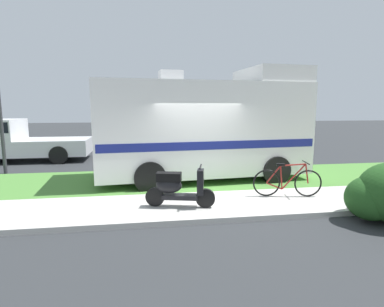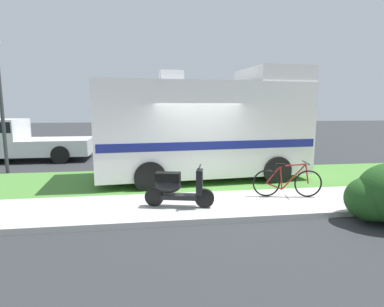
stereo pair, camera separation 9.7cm
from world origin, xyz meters
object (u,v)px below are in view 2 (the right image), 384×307
object	(u,v)px
bicycle	(287,182)
street_lamp_post	(1,95)
motorhome_rv	(205,127)
scooter	(177,187)
pickup_truck_near	(14,139)

from	to	relation	value
bicycle	street_lamp_post	bearing A→B (deg)	152.17
motorhome_rv	street_lamp_post	xyz separation A→B (m)	(-6.93, 1.86, 1.08)
motorhome_rv	scooter	xyz separation A→B (m)	(-1.21, -3.07, -1.16)
motorhome_rv	bicycle	world-z (taller)	motorhome_rv
motorhome_rv	bicycle	xyz separation A→B (m)	(1.65, -2.67, -1.23)
pickup_truck_near	street_lamp_post	bearing A→B (deg)	-73.20
bicycle	scooter	bearing A→B (deg)	-172.06
scooter	bicycle	distance (m)	2.89
motorhome_rv	pickup_truck_near	xyz separation A→B (m)	(-7.76, 4.58, -0.76)
pickup_truck_near	street_lamp_post	distance (m)	3.38
scooter	street_lamp_post	size ratio (longest dim) A/B	0.34
scooter	pickup_truck_near	bearing A→B (deg)	130.53
scooter	street_lamp_post	distance (m)	7.88
scooter	pickup_truck_near	world-z (taller)	pickup_truck_near
scooter	bicycle	xyz separation A→B (m)	(2.86, 0.40, -0.07)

